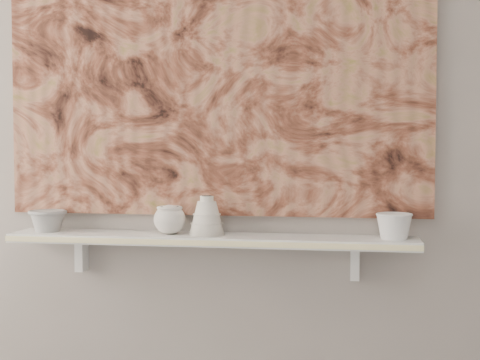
% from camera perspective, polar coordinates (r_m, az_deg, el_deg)
% --- Properties ---
extents(wall_back, '(3.60, 0.00, 3.60)m').
position_cam_1_polar(wall_back, '(2.37, -2.14, 5.73)').
color(wall_back, gray).
rests_on(wall_back, floor).
extents(shelf, '(1.40, 0.18, 0.03)m').
position_cam_1_polar(shelf, '(2.29, -2.60, -5.08)').
color(shelf, silver).
rests_on(shelf, wall_back).
extents(shelf_stripe, '(1.40, 0.01, 0.02)m').
position_cam_1_polar(shelf_stripe, '(2.20, -3.10, -5.41)').
color(shelf_stripe, '#F8EBA5').
rests_on(shelf_stripe, shelf).
extents(bracket_left, '(0.03, 0.06, 0.12)m').
position_cam_1_polar(bracket_left, '(2.51, -13.36, -6.20)').
color(bracket_left, silver).
rests_on(bracket_left, wall_back).
extents(bracket_right, '(0.03, 0.06, 0.12)m').
position_cam_1_polar(bracket_right, '(2.32, 9.77, -6.90)').
color(bracket_right, silver).
rests_on(bracket_right, wall_back).
extents(painting, '(1.50, 0.02, 1.10)m').
position_cam_1_polar(painting, '(2.37, -2.22, 10.34)').
color(painting, brown).
rests_on(painting, wall_back).
extents(house_motif, '(0.09, 0.00, 0.08)m').
position_cam_1_polar(house_motif, '(2.29, 8.85, 2.84)').
color(house_motif, black).
rests_on(house_motif, painting).
extents(bowl_grey, '(0.17, 0.17, 0.08)m').
position_cam_1_polar(bowl_grey, '(2.47, -16.09, -3.34)').
color(bowl_grey, gray).
rests_on(bowl_grey, shelf).
extents(cup_cream, '(0.12, 0.12, 0.10)m').
position_cam_1_polar(cup_cream, '(2.32, -6.02, -3.38)').
color(cup_cream, beige).
rests_on(cup_cream, shelf).
extents(bell_vessel, '(0.13, 0.13, 0.13)m').
position_cam_1_polar(bell_vessel, '(2.28, -2.85, -3.03)').
color(bell_vessel, silver).
rests_on(bell_vessel, shelf).
extents(bowl_white, '(0.14, 0.14, 0.09)m').
position_cam_1_polar(bowl_white, '(2.24, 13.02, -3.84)').
color(bowl_white, white).
rests_on(bowl_white, shelf).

